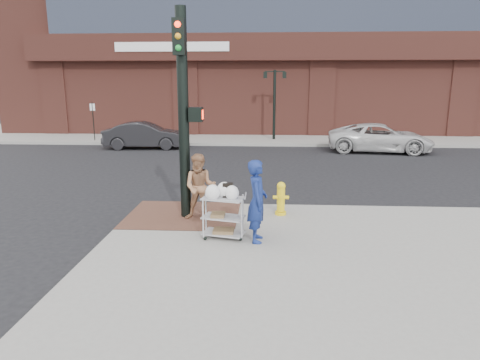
# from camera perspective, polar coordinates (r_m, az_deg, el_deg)

# --- Properties ---
(ground) EXTENTS (220.00, 220.00, 0.00)m
(ground) POSITION_cam_1_polar(r_m,az_deg,el_deg) (10.14, -5.14, -7.05)
(ground) COLOR black
(ground) RESTS_ON ground
(sidewalk_far) EXTENTS (65.00, 36.00, 0.15)m
(sidewalk_far) POSITION_cam_1_polar(r_m,az_deg,el_deg) (43.01, 18.34, 7.76)
(sidewalk_far) COLOR gray
(sidewalk_far) RESTS_ON ground
(brick_curb_ramp) EXTENTS (2.80, 2.40, 0.01)m
(brick_curb_ramp) POSITION_cam_1_polar(r_m,az_deg,el_deg) (11.03, -7.58, -4.60)
(brick_curb_ramp) COLOR #533127
(brick_curb_ramp) RESTS_ON sidewalk_near
(lamp_post) EXTENTS (1.32, 0.22, 4.00)m
(lamp_post) POSITION_cam_1_polar(r_m,az_deg,el_deg) (25.45, 4.62, 10.99)
(lamp_post) COLOR black
(lamp_post) RESTS_ON sidewalk_far
(parking_sign) EXTENTS (0.05, 0.05, 2.20)m
(parking_sign) POSITION_cam_1_polar(r_m,az_deg,el_deg) (26.47, -18.96, 7.44)
(parking_sign) COLOR black
(parking_sign) RESTS_ON sidewalk_far
(traffic_signal_pole) EXTENTS (0.61, 0.51, 5.00)m
(traffic_signal_pole) POSITION_cam_1_polar(r_m,az_deg,el_deg) (10.40, -7.47, 9.37)
(traffic_signal_pole) COLOR black
(traffic_signal_pole) RESTS_ON sidewalk_near
(woman_blue) EXTENTS (0.43, 0.64, 1.75)m
(woman_blue) POSITION_cam_1_polar(r_m,az_deg,el_deg) (8.95, 2.31, -2.83)
(woman_blue) COLOR navy
(woman_blue) RESTS_ON sidewalk_near
(pedestrian_tan) EXTENTS (0.80, 0.63, 1.63)m
(pedestrian_tan) POSITION_cam_1_polar(r_m,az_deg,el_deg) (10.43, -5.32, -0.95)
(pedestrian_tan) COLOR #9B6B49
(pedestrian_tan) RESTS_ON sidewalk_near
(sedan_dark) EXTENTS (4.36, 1.77, 1.41)m
(sedan_dark) POSITION_cam_1_polar(r_m,az_deg,el_deg) (23.34, -12.57, 5.84)
(sedan_dark) COLOR black
(sedan_dark) RESTS_ON ground
(minivan_white) EXTENTS (5.41, 3.07, 1.43)m
(minivan_white) POSITION_cam_1_polar(r_m,az_deg,el_deg) (22.79, 18.17, 5.36)
(minivan_white) COLOR beige
(minivan_white) RESTS_ON ground
(utility_cart) EXTENTS (0.97, 0.68, 1.22)m
(utility_cart) POSITION_cam_1_polar(r_m,az_deg,el_deg) (9.23, -2.24, -4.46)
(utility_cart) COLOR #9FA0A4
(utility_cart) RESTS_ON sidewalk_near
(fire_hydrant) EXTENTS (0.40, 0.28, 0.86)m
(fire_hydrant) POSITION_cam_1_polar(r_m,az_deg,el_deg) (10.90, 5.47, -2.40)
(fire_hydrant) COLOR yellow
(fire_hydrant) RESTS_ON sidewalk_near
(newsbox_red) EXTENTS (0.55, 0.53, 1.04)m
(newsbox_red) POSITION_cam_1_polar(r_m,az_deg,el_deg) (25.59, -14.37, 6.27)
(newsbox_red) COLOR maroon
(newsbox_red) RESTS_ON sidewalk_far
(newsbox_yellow) EXTENTS (0.50, 0.48, 0.97)m
(newsbox_yellow) POSITION_cam_1_polar(r_m,az_deg,el_deg) (26.04, -12.41, 6.40)
(newsbox_yellow) COLOR yellow
(newsbox_yellow) RESTS_ON sidewalk_far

